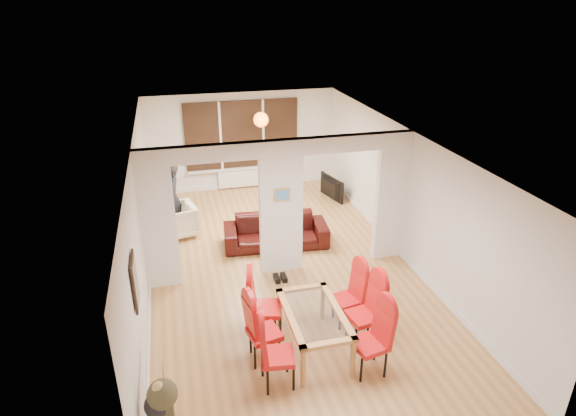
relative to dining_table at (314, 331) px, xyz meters
name	(u,v)px	position (x,y,z in m)	size (l,w,h in m)	color
floor	(281,269)	(0.07, 2.39, -0.34)	(5.00, 9.00, 0.01)	#BD864C
room_walls	(281,208)	(0.07, 2.39, 0.96)	(5.00, 9.00, 2.60)	silver
divider_wall	(281,208)	(0.07, 2.39, 0.96)	(5.00, 0.18, 2.60)	white
bay_window_blinds	(242,135)	(0.07, 6.83, 1.16)	(3.00, 0.08, 1.80)	black
radiator	(244,178)	(0.07, 6.79, -0.04)	(1.40, 0.08, 0.50)	white
pendant_light	(261,120)	(0.37, 5.69, 1.81)	(0.36, 0.36, 0.36)	orange
stair_newel	(162,387)	(-2.18, -0.81, 0.21)	(0.40, 1.20, 1.10)	tan
wall_poster	(135,281)	(-2.40, -0.01, 1.26)	(0.04, 0.52, 0.67)	gray
pillar_photo	(282,195)	(0.07, 2.29, 1.26)	(0.30, 0.03, 0.25)	#4C8CD8
dining_table	(314,331)	(0.00, 0.00, 0.00)	(0.82, 1.45, 0.68)	#B77F43
dining_chair_la	(278,352)	(-0.67, -0.53, 0.20)	(0.44, 0.44, 1.09)	red
dining_chair_lb	(264,329)	(-0.75, -0.01, 0.20)	(0.43, 0.43, 1.08)	red
dining_chair_lc	(265,304)	(-0.63, 0.52, 0.24)	(0.46, 0.46, 1.16)	red
dining_chair_ra	(370,339)	(0.62, -0.61, 0.21)	(0.44, 0.44, 1.09)	red
dining_chair_rb	(364,312)	(0.78, 0.00, 0.21)	(0.44, 0.44, 1.11)	red
dining_chair_rc	(347,295)	(0.71, 0.51, 0.18)	(0.42, 0.42, 1.04)	red
sofa	(276,231)	(0.19, 3.38, -0.02)	(2.18, 0.85, 0.64)	black
armchair	(177,220)	(-1.81, 4.34, 0.02)	(0.79, 0.77, 0.72)	#F0E3CB
person	(173,198)	(-1.86, 4.66, 0.44)	(0.37, 0.57, 1.56)	black
television	(328,188)	(2.07, 5.49, -0.05)	(0.13, 1.02, 0.59)	black
coffee_table	(281,209)	(0.66, 4.92, -0.23)	(0.97, 0.48, 0.22)	#351F12
bottle	(280,200)	(0.65, 4.93, 0.01)	(0.06, 0.06, 0.25)	#143F19
bowl	(289,204)	(0.86, 4.86, -0.09)	(0.20, 0.20, 0.05)	#351F12
shoes	(280,278)	(-0.04, 1.99, -0.29)	(0.23, 0.25, 0.10)	black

